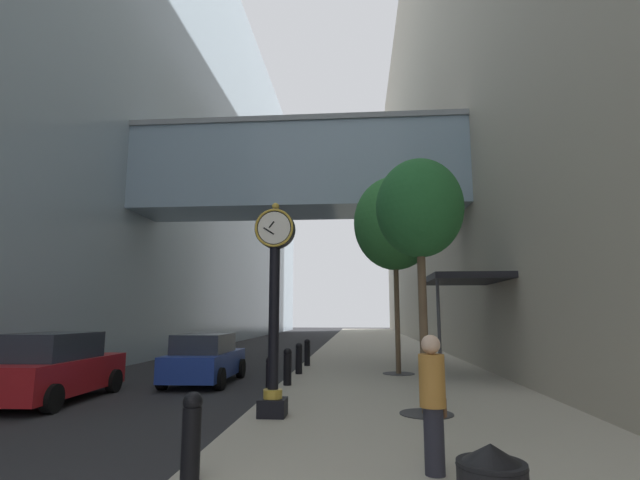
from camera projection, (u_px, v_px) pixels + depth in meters
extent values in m
plane|color=#262628|center=(319.00, 351.00, 28.49)|extent=(110.00, 110.00, 0.00)
cube|color=#ADA593|center=(376.00, 347.00, 31.18)|extent=(7.08, 80.00, 0.14)
cube|color=#93A8B7|center=(160.00, 143.00, 34.73)|extent=(9.00, 80.00, 29.52)
cube|color=#849EB2|center=(299.00, 173.00, 21.43)|extent=(15.25, 3.20, 3.69)
cube|color=gray|center=(299.00, 132.00, 21.75)|extent=(15.25, 3.40, 0.24)
cube|color=#A89E89|center=(486.00, 94.00, 33.32)|extent=(9.00, 80.00, 35.29)
cube|color=black|center=(273.00, 407.00, 9.47)|extent=(0.55, 0.55, 0.35)
cylinder|color=gold|center=(273.00, 394.00, 9.51)|extent=(0.39, 0.38, 0.18)
cylinder|color=black|center=(274.00, 317.00, 9.75)|extent=(0.22, 0.22, 2.88)
cylinder|color=black|center=(275.00, 229.00, 10.05)|extent=(0.84, 0.28, 0.84)
torus|color=gold|center=(274.00, 228.00, 9.90)|extent=(0.82, 0.05, 0.82)
cylinder|color=white|center=(274.00, 228.00, 9.90)|extent=(0.69, 0.01, 0.69)
cylinder|color=white|center=(276.00, 230.00, 10.20)|extent=(0.69, 0.01, 0.69)
sphere|color=gold|center=(276.00, 207.00, 10.13)|extent=(0.16, 0.16, 0.16)
cube|color=black|center=(272.00, 225.00, 9.91)|extent=(0.13, 0.01, 0.15)
cube|color=black|center=(269.00, 231.00, 9.89)|extent=(0.24, 0.01, 0.17)
cylinder|color=black|center=(191.00, 444.00, 5.81)|extent=(0.24, 0.24, 0.88)
sphere|color=black|center=(193.00, 402.00, 5.89)|extent=(0.25, 0.25, 0.25)
cylinder|color=black|center=(271.00, 383.00, 11.09)|extent=(0.24, 0.24, 0.88)
sphere|color=black|center=(271.00, 361.00, 11.17)|extent=(0.25, 0.25, 0.25)
cylinder|color=black|center=(287.00, 370.00, 13.73)|extent=(0.24, 0.24, 0.88)
sphere|color=black|center=(288.00, 352.00, 13.81)|extent=(0.25, 0.25, 0.25)
cylinder|color=black|center=(299.00, 361.00, 16.37)|extent=(0.24, 0.24, 0.88)
sphere|color=black|center=(299.00, 346.00, 16.45)|extent=(0.25, 0.25, 0.25)
cylinder|color=black|center=(307.00, 355.00, 19.01)|extent=(0.24, 0.24, 0.88)
sphere|color=black|center=(307.00, 342.00, 19.08)|extent=(0.25, 0.25, 0.25)
cylinder|color=#333335|center=(426.00, 414.00, 9.66)|extent=(1.10, 1.10, 0.02)
cylinder|color=brown|center=(423.00, 325.00, 9.94)|extent=(0.18, 0.18, 3.63)
ellipsoid|color=#23602D|center=(419.00, 208.00, 10.34)|extent=(1.90, 1.90, 2.19)
cylinder|color=#333335|center=(399.00, 374.00, 16.30)|extent=(1.10, 1.10, 0.02)
cylinder|color=brown|center=(397.00, 312.00, 16.63)|extent=(0.18, 0.18, 4.21)
ellipsoid|color=#2D7033|center=(395.00, 223.00, 17.14)|extent=(2.98, 2.98, 3.43)
cone|color=black|center=(491.00, 455.00, 3.56)|extent=(0.53, 0.53, 0.16)
cylinder|color=#23232D|center=(434.00, 441.00, 6.05)|extent=(0.35, 0.35, 0.83)
cylinder|color=#B77A33|center=(432.00, 380.00, 6.17)|extent=(0.46, 0.46, 0.67)
sphere|color=beige|center=(431.00, 344.00, 6.24)|extent=(0.25, 0.25, 0.25)
cube|color=brown|center=(438.00, 408.00, 6.29)|extent=(0.23, 0.20, 0.24)
cube|color=black|center=(463.00, 279.00, 15.66)|extent=(2.40, 3.60, 0.20)
cylinder|color=#333338|center=(439.00, 329.00, 13.92)|extent=(0.10, 0.10, 3.20)
cylinder|color=#333338|center=(424.00, 327.00, 17.07)|extent=(0.10, 0.10, 3.20)
cube|color=#AD191E|center=(55.00, 376.00, 11.94)|extent=(1.84, 4.24, 0.83)
cube|color=#282D38|center=(52.00, 347.00, 11.85)|extent=(1.58, 2.39, 0.68)
cylinder|color=black|center=(55.00, 381.00, 13.34)|extent=(0.24, 0.65, 0.64)
cylinder|color=black|center=(114.00, 381.00, 13.25)|extent=(0.24, 0.65, 0.64)
cylinder|color=black|center=(52.00, 399.00, 10.44)|extent=(0.24, 0.65, 0.64)
cube|color=navy|center=(205.00, 364.00, 15.13)|extent=(1.80, 4.06, 0.75)
cube|color=#282D38|center=(204.00, 344.00, 15.04)|extent=(1.55, 2.29, 0.61)
cylinder|color=black|center=(193.00, 368.00, 16.49)|extent=(0.24, 0.65, 0.64)
cylinder|color=black|center=(241.00, 368.00, 16.39)|extent=(0.24, 0.65, 0.64)
cylinder|color=black|center=(163.00, 378.00, 13.79)|extent=(0.24, 0.65, 0.64)
cylinder|color=black|center=(220.00, 379.00, 13.69)|extent=(0.24, 0.65, 0.64)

